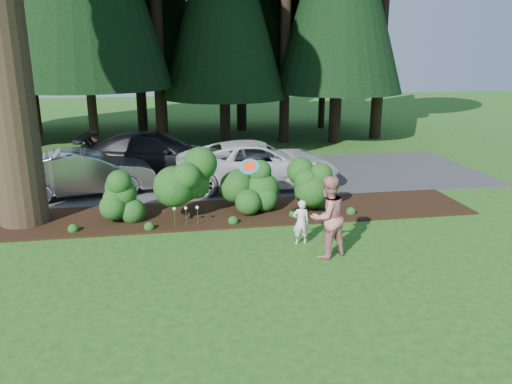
# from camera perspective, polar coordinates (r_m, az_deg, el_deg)

# --- Properties ---
(ground) EXTENTS (80.00, 80.00, 0.00)m
(ground) POSITION_cam_1_polar(r_m,az_deg,el_deg) (11.26, -5.95, -8.03)
(ground) COLOR #245016
(ground) RESTS_ON ground
(mulch_bed) EXTENTS (16.00, 2.50, 0.05)m
(mulch_bed) POSITION_cam_1_polar(r_m,az_deg,el_deg) (14.27, -6.87, -2.62)
(mulch_bed) COLOR black
(mulch_bed) RESTS_ON ground
(driveway) EXTENTS (22.00, 6.00, 0.03)m
(driveway) POSITION_cam_1_polar(r_m,az_deg,el_deg) (18.35, -7.59, 1.58)
(driveway) COLOR #38383A
(driveway) RESTS_ON ground
(shrub_row) EXTENTS (6.53, 1.60, 1.61)m
(shrub_row) POSITION_cam_1_polar(r_m,az_deg,el_deg) (13.99, -3.80, 0.43)
(shrub_row) COLOR #1E4615
(shrub_row) RESTS_ON ground
(lily_cluster) EXTENTS (0.69, 0.09, 0.57)m
(lily_cluster) POSITION_cam_1_polar(r_m,az_deg,el_deg) (13.31, -8.02, -1.94)
(lily_cluster) COLOR #1E4615
(lily_cluster) RESTS_ON ground
(car_silver_wagon) EXTENTS (4.62, 2.40, 1.45)m
(car_silver_wagon) POSITION_cam_1_polar(r_m,az_deg,el_deg) (16.84, -19.03, 2.10)
(car_silver_wagon) COLOR #A8A8AD
(car_silver_wagon) RESTS_ON driveway
(car_white_suv) EXTENTS (5.54, 2.62, 1.53)m
(car_white_suv) POSITION_cam_1_polar(r_m,az_deg,el_deg) (16.96, 0.22, 3.23)
(car_white_suv) COLOR silver
(car_white_suv) RESTS_ON driveway
(car_dark_suv) EXTENTS (5.66, 2.98, 1.57)m
(car_dark_suv) POSITION_cam_1_polar(r_m,az_deg,el_deg) (18.77, -11.39, 4.24)
(car_dark_suv) COLOR black
(car_dark_suv) RESTS_ON driveway
(child) EXTENTS (0.42, 0.28, 1.11)m
(child) POSITION_cam_1_polar(r_m,az_deg,el_deg) (12.08, 5.17, -3.44)
(child) COLOR white
(child) RESTS_ON ground
(adult) EXTENTS (1.12, 1.00, 1.89)m
(adult) POSITION_cam_1_polar(r_m,az_deg,el_deg) (11.31, 8.19, -2.83)
(adult) COLOR red
(adult) RESTS_ON ground
(frisbee) EXTENTS (0.51, 0.38, 0.39)m
(frisbee) POSITION_cam_1_polar(r_m,az_deg,el_deg) (11.41, -0.79, 2.93)
(frisbee) COLOR teal
(frisbee) RESTS_ON ground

